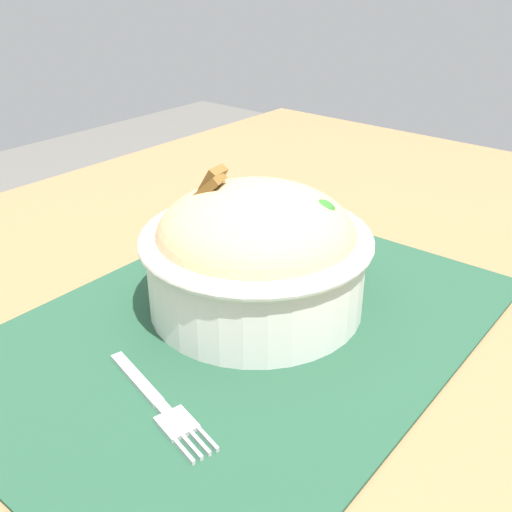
{
  "coord_description": "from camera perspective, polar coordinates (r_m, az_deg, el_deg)",
  "views": [
    {
      "loc": [
        0.33,
        0.29,
        1.05
      ],
      "look_at": [
        -0.03,
        -0.01,
        0.81
      ],
      "focal_mm": 41.93,
      "sensor_mm": 36.0,
      "label": 1
    }
  ],
  "objects": [
    {
      "name": "fork",
      "position": [
        0.44,
        -9.07,
        -13.9
      ],
      "size": [
        0.05,
        0.13,
        0.0
      ],
      "color": "#B2B2B2",
      "rests_on": "placemat"
    },
    {
      "name": "table",
      "position": [
        0.56,
        -1.15,
        -11.79
      ],
      "size": [
        1.3,
        0.91,
        0.76
      ],
      "color": "olive",
      "rests_on": "ground_plane"
    },
    {
      "name": "placemat",
      "position": [
        0.52,
        -1.06,
        -6.79
      ],
      "size": [
        0.47,
        0.34,
        0.0
      ],
      "primitive_type": "cube",
      "rotation": [
        0.0,
        0.0,
        0.01
      ],
      "color": "#1E422D",
      "rests_on": "table"
    },
    {
      "name": "bowl",
      "position": [
        0.52,
        0.01,
        0.41
      ],
      "size": [
        0.21,
        0.21,
        0.12
      ],
      "color": "silver",
      "rests_on": "placemat"
    }
  ]
}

